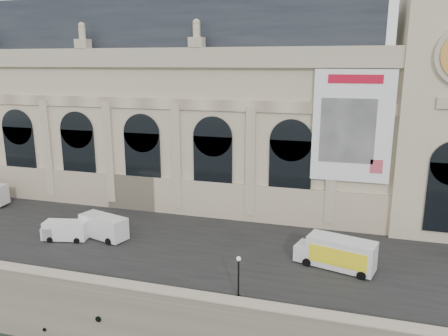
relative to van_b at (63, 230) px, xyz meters
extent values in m
cube|color=gray|center=(8.52, 25.07, -4.17)|extent=(160.00, 70.00, 6.00)
cube|color=#2D2D2D|center=(8.52, 4.07, -1.14)|extent=(160.00, 24.00, 0.06)
cube|color=gray|center=(8.52, -9.33, -0.62)|extent=(160.00, 1.20, 1.10)
cube|color=#BEB099|center=(8.52, -9.33, -0.02)|extent=(160.00, 1.40, 0.12)
cube|color=beige|center=(2.52, 21.07, 9.83)|extent=(68.00, 18.00, 22.00)
cube|color=#BEB099|center=(2.52, 11.92, 1.33)|extent=(68.60, 0.40, 5.00)
cube|color=#BEB099|center=(2.52, 11.77, 19.63)|extent=(69.00, 0.80, 2.40)
cube|color=#BEB099|center=(2.52, 11.92, 13.83)|extent=(68.00, 0.30, 1.40)
cube|color=#293037|center=(2.52, 21.07, 23.83)|extent=(64.00, 15.00, 6.00)
cube|color=#293037|center=(2.52, 21.07, 27.33)|extent=(56.00, 10.00, 1.20)
cube|color=black|center=(-15.48, 11.89, 5.33)|extent=(5.20, 0.25, 9.00)
cylinder|color=black|center=(-15.48, 11.89, 9.83)|extent=(5.20, 0.25, 5.20)
cube|color=#BEB099|center=(-10.48, 11.82, 6.83)|extent=(1.20, 0.50, 14.00)
cube|color=black|center=(-5.48, 11.89, 5.33)|extent=(5.20, 0.25, 9.00)
cylinder|color=black|center=(-5.48, 11.89, 9.83)|extent=(5.20, 0.25, 5.20)
cube|color=#BEB099|center=(-0.48, 11.82, 6.83)|extent=(1.20, 0.50, 14.00)
cube|color=black|center=(4.52, 11.89, 5.33)|extent=(5.20, 0.25, 9.00)
cylinder|color=black|center=(4.52, 11.89, 9.83)|extent=(5.20, 0.25, 5.20)
cube|color=#BEB099|center=(9.52, 11.82, 6.83)|extent=(1.20, 0.50, 14.00)
cube|color=black|center=(14.52, 11.89, 5.33)|extent=(5.20, 0.25, 9.00)
cylinder|color=black|center=(14.52, 11.89, 9.83)|extent=(5.20, 0.25, 5.20)
cube|color=#BEB099|center=(19.52, 11.82, 6.83)|extent=(1.20, 0.50, 14.00)
cube|color=black|center=(24.52, 11.89, 5.33)|extent=(5.20, 0.25, 9.00)
cylinder|color=black|center=(24.52, 11.89, 9.83)|extent=(5.20, 0.25, 5.20)
cube|color=#BEB099|center=(29.52, 11.82, 6.83)|extent=(1.20, 0.50, 14.00)
cube|color=white|center=(31.52, 11.62, 11.83)|extent=(9.00, 0.35, 13.00)
cube|color=#B80C24|center=(31.52, 11.42, 17.23)|extent=(6.00, 0.06, 1.00)
cube|color=gray|center=(31.02, 11.42, 11.33)|extent=(6.20, 0.06, 7.50)
cube|color=#C34556|center=(34.52, 11.42, 7.33)|extent=(1.40, 0.06, 1.60)
cube|color=beige|center=(42.52, 18.07, 13.83)|extent=(12.00, 14.00, 30.00)
cylinder|color=black|center=(-16.82, 8.75, -0.72)|extent=(0.94, 0.38, 0.91)
cube|color=white|center=(0.32, 0.07, 0.07)|extent=(5.25, 2.92, 2.11)
cube|color=white|center=(-1.62, -0.35, -0.25)|extent=(1.76, 2.18, 1.47)
cube|color=black|center=(-2.13, -0.45, 0.25)|extent=(0.40, 1.63, 0.73)
cylinder|color=black|center=(-1.03, -1.21, -0.82)|extent=(0.73, 0.37, 0.70)
cylinder|color=black|center=(-1.44, 0.68, -0.82)|extent=(0.73, 0.37, 0.70)
cylinder|color=black|center=(2.07, -0.54, -0.82)|extent=(0.73, 0.37, 0.70)
cylinder|color=black|center=(1.67, 1.34, -0.82)|extent=(0.73, 0.37, 0.70)
cube|color=silver|center=(4.26, 1.74, 0.31)|extent=(6.34, 3.85, 2.53)
cube|color=silver|center=(1.98, 2.39, -0.07)|extent=(2.23, 2.68, 1.76)
cube|color=black|center=(1.39, 2.56, 0.53)|extent=(0.60, 1.92, 0.88)
cylinder|color=black|center=(2.12, 1.15, -0.75)|extent=(0.88, 0.49, 0.84)
cylinder|color=black|center=(2.75, 3.37, -0.75)|extent=(0.88, 0.49, 0.84)
cylinder|color=black|center=(5.77, 0.11, -0.75)|extent=(0.88, 0.49, 0.84)
cylinder|color=black|center=(6.41, 2.33, -0.75)|extent=(0.88, 0.49, 0.84)
cube|color=silver|center=(31.25, 1.41, 0.53)|extent=(7.02, 4.15, 2.97)
cube|color=yellow|center=(30.92, 0.16, 0.53)|extent=(5.53, 1.54, 1.76)
cube|color=#B80C24|center=(30.92, 0.16, 0.53)|extent=(3.19, 0.89, 0.66)
cube|color=silver|center=(27.65, 2.38, -0.13)|extent=(2.33, 2.79, 1.65)
cylinder|color=black|center=(27.96, 0.99, -0.73)|extent=(0.93, 0.53, 0.88)
cylinder|color=black|center=(28.61, 3.43, -0.73)|extent=(0.93, 0.53, 0.88)
cylinder|color=black|center=(33.26, -0.44, -0.73)|extent=(0.93, 0.53, 0.88)
cylinder|color=black|center=(33.92, 2.00, -0.73)|extent=(0.93, 0.53, 0.88)
cylinder|color=black|center=(22.85, -7.14, -0.98)|extent=(0.42, 0.42, 0.38)
cylinder|color=black|center=(22.85, -7.14, 0.72)|extent=(0.15, 0.15, 3.79)
sphere|color=beige|center=(22.85, -7.14, 2.71)|extent=(0.42, 0.42, 0.42)
camera|label=1|loc=(31.22, -40.53, 19.07)|focal=35.00mm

